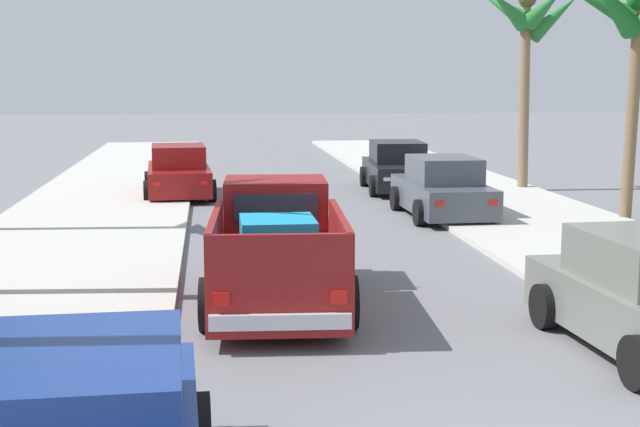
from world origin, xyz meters
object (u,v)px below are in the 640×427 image
(car_right_mid, at_px, (179,173))
(palm_tree_right_fore, at_px, (639,9))
(car_right_far, at_px, (397,168))
(palm_tree_left_fore, at_px, (528,25))
(car_right_near, at_px, (443,189))
(pickup_truck, at_px, (277,252))

(car_right_mid, bearing_deg, palm_tree_right_fore, -29.09)
(car_right_far, bearing_deg, palm_tree_left_fore, -3.48)
(car_right_far, relative_size, palm_tree_right_fore, 0.71)
(car_right_far, relative_size, palm_tree_left_fore, 0.70)
(car_right_far, bearing_deg, car_right_near, -89.50)
(car_right_near, xyz_separation_m, car_right_mid, (-6.75, 4.78, 0.00))
(palm_tree_left_fore, height_order, palm_tree_right_fore, palm_tree_left_fore)
(car_right_near, distance_m, car_right_mid, 8.27)
(pickup_truck, bearing_deg, car_right_mid, 98.46)
(palm_tree_right_fore, bearing_deg, pickup_truck, -142.97)
(pickup_truck, relative_size, car_right_mid, 1.23)
(car_right_mid, relative_size, car_right_far, 1.00)
(pickup_truck, bearing_deg, car_right_near, 59.75)
(car_right_near, height_order, palm_tree_left_fore, palm_tree_left_fore)
(car_right_far, height_order, palm_tree_right_fore, palm_tree_right_fore)
(car_right_near, distance_m, palm_tree_right_fore, 6.30)
(car_right_near, xyz_separation_m, car_right_far, (-0.05, 5.37, 0.00))
(car_right_mid, bearing_deg, pickup_truck, -81.54)
(pickup_truck, xyz_separation_m, palm_tree_right_fore, (9.12, 6.88, 4.30))
(pickup_truck, distance_m, car_right_far, 14.42)
(pickup_truck, bearing_deg, palm_tree_left_fore, 56.91)
(car_right_mid, relative_size, palm_tree_left_fore, 0.69)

